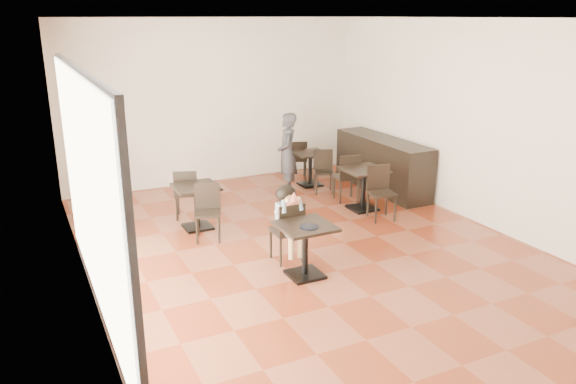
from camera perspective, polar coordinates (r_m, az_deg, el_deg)
floor at (r=8.14m, az=2.20°, el=-5.88°), size 6.00×8.00×0.01m
ceiling at (r=7.47m, az=2.50°, el=17.26°), size 6.00×8.00×0.01m
wall_back at (r=11.27m, az=-7.48°, el=9.05°), size 6.00×0.01×3.20m
wall_front at (r=4.69m, az=26.32°, el=-4.78°), size 6.00×0.01×3.20m
wall_left at (r=6.79m, az=-20.56°, el=2.48°), size 0.01×8.00×3.20m
wall_right at (r=9.43m, az=18.72°, el=6.63°), size 0.01×8.00×3.20m
storefront_window at (r=6.37m, az=-19.60°, el=-0.25°), size 0.04×4.50×2.60m
child_table at (r=7.22m, az=1.75°, el=-5.97°), size 0.67×0.67×0.71m
child_chair at (r=7.65m, az=-0.17°, el=-4.00°), size 0.38×0.38×0.85m
child at (r=7.61m, az=-0.17°, el=-3.23°), size 0.38×0.54×1.07m
plate at (r=7.01m, az=2.16°, el=-3.55°), size 0.24×0.24×0.01m
pizza_slice at (r=7.32m, az=0.48°, el=-0.83°), size 0.25×0.19×0.06m
adult_patron at (r=10.44m, az=-0.08°, el=3.87°), size 0.56×0.66×1.54m
cafe_table_mid at (r=9.76m, az=7.64°, el=0.30°), size 0.82×0.82×0.73m
cafe_table_left at (r=8.94m, az=-9.25°, el=-1.51°), size 0.85×0.85×0.70m
cafe_table_back at (r=11.09m, az=2.26°, el=2.37°), size 0.83×0.83×0.67m
chair_mid_a at (r=10.18m, az=5.95°, el=1.52°), size 0.47×0.47×0.88m
chair_mid_b at (r=9.31m, az=9.52°, el=-0.17°), size 0.47×0.47×0.88m
chair_left_a at (r=9.42m, az=-10.26°, el=-0.12°), size 0.48×0.48×0.84m
chair_left_b at (r=8.42m, az=-8.16°, el=-2.16°), size 0.48×0.48×0.84m
chair_back_a at (r=11.55m, az=0.97°, el=3.34°), size 0.47×0.47×0.81m
chair_back_b at (r=10.61m, az=3.67°, el=2.03°), size 0.47×0.47×0.81m
service_counter at (r=10.93m, az=9.55°, el=2.80°), size 0.60×2.40×1.00m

